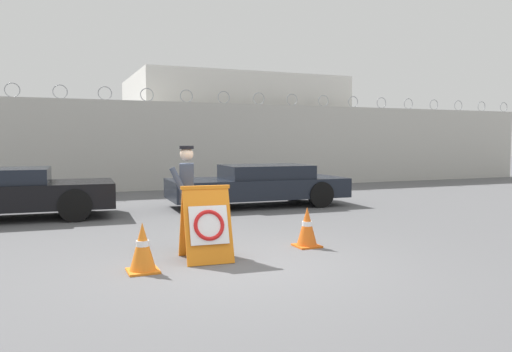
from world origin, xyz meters
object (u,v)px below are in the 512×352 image
at_px(barricade_sign, 206,223).
at_px(traffic_cone_near, 307,227).
at_px(traffic_cone_mid, 143,248).
at_px(parked_car_front_coupe, 6,193).
at_px(parked_car_rear_sedan, 259,185).
at_px(security_guard, 187,193).

distance_m(barricade_sign, traffic_cone_near, 1.84).
relative_size(traffic_cone_mid, parked_car_front_coupe, 0.15).
xyz_separation_m(barricade_sign, parked_car_rear_sedan, (3.07, 5.32, 0.03)).
relative_size(barricade_sign, parked_car_front_coupe, 0.24).
distance_m(traffic_cone_mid, parked_car_front_coupe, 6.02).
distance_m(security_guard, parked_car_rear_sedan, 5.59).
distance_m(barricade_sign, parked_car_rear_sedan, 6.15).
bearing_deg(traffic_cone_near, parked_car_front_coupe, 133.42).
xyz_separation_m(traffic_cone_mid, parked_car_front_coupe, (-2.03, 5.66, 0.27)).
relative_size(security_guard, parked_car_rear_sedan, 0.35).
distance_m(barricade_sign, parked_car_front_coupe, 6.14).
bearing_deg(barricade_sign, security_guard, 101.26).
bearing_deg(parked_car_front_coupe, security_guard, -54.65).
distance_m(barricade_sign, security_guard, 0.83).
xyz_separation_m(barricade_sign, security_guard, (-0.10, 0.74, 0.37)).
xyz_separation_m(traffic_cone_near, parked_car_front_coupe, (-4.82, 5.09, 0.27)).
bearing_deg(traffic_cone_near, barricade_sign, -171.66).
relative_size(barricade_sign, parked_car_rear_sedan, 0.23).
height_order(security_guard, traffic_cone_near, security_guard).
xyz_separation_m(barricade_sign, traffic_cone_mid, (-0.98, -0.31, -0.22)).
height_order(traffic_cone_mid, parked_car_front_coupe, parked_car_front_coupe).
bearing_deg(parked_car_rear_sedan, security_guard, 57.72).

